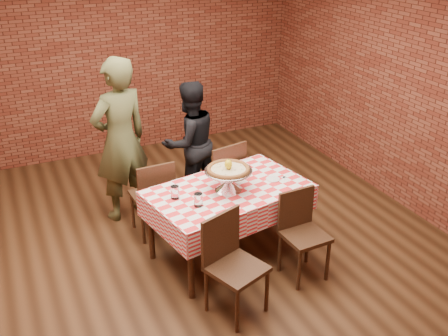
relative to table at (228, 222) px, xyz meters
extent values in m
plane|color=black|center=(-0.40, 0.09, -0.38)|extent=(6.00, 6.00, 0.00)
plane|color=maroon|center=(-0.40, 3.09, 1.08)|extent=(5.50, 0.00, 5.50)
cube|color=#422515|center=(0.00, 0.00, 0.00)|extent=(1.67, 1.18, 0.75)
cylinder|color=beige|center=(-0.01, -0.02, 0.60)|extent=(0.56, 0.56, 0.03)
ellipsoid|color=yellow|center=(-0.01, -0.02, 0.66)|extent=(0.10, 0.10, 0.10)
cylinder|color=white|center=(-0.39, -0.19, 0.45)|extent=(0.09, 0.09, 0.13)
cylinder|color=white|center=(-0.54, 0.03, 0.45)|extent=(0.09, 0.09, 0.13)
cylinder|color=white|center=(0.49, -0.01, 0.39)|extent=(0.17, 0.17, 0.01)
cube|color=white|center=(0.62, -0.03, 0.39)|extent=(0.06, 0.06, 0.00)
cube|color=white|center=(0.61, -0.02, 0.39)|extent=(0.06, 0.04, 0.00)
cube|color=silver|center=(-0.02, 0.33, 0.45)|extent=(0.11, 0.10, 0.13)
imported|color=#474928|center=(-0.75, 1.21, 0.56)|extent=(0.79, 0.64, 1.87)
imported|color=black|center=(0.09, 1.28, 0.37)|extent=(0.82, 0.69, 1.49)
camera|label=1|loc=(-1.91, -4.08, 2.78)|focal=41.75mm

